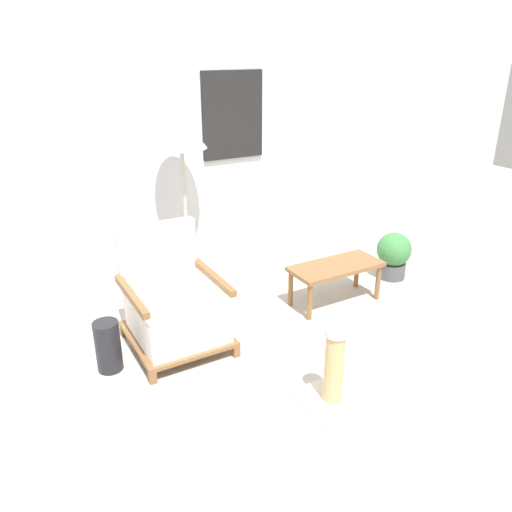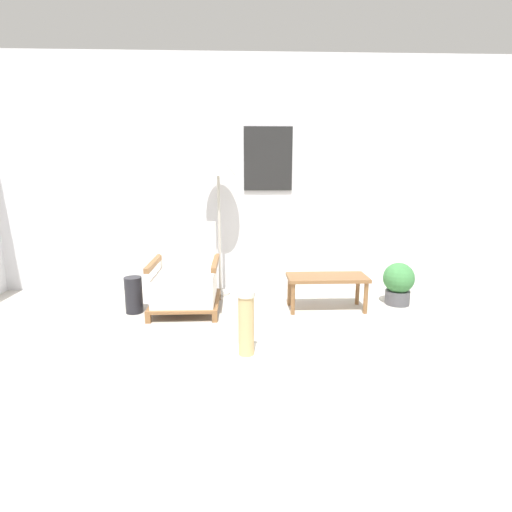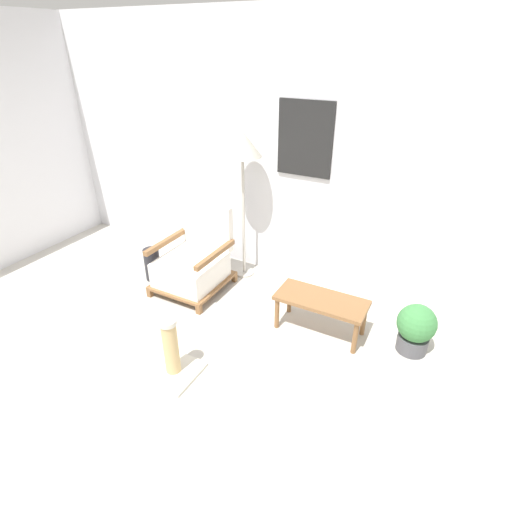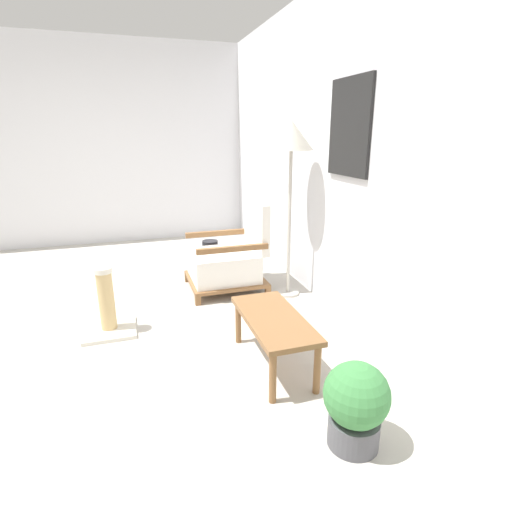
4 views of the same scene
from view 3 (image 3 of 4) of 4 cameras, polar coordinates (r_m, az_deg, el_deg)
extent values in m
plane|color=#B7B2A8|center=(3.44, -14.58, -16.82)|extent=(14.00, 14.00, 0.00)
cube|color=silver|center=(4.28, 2.10, 14.37)|extent=(8.00, 0.06, 2.70)
cube|color=black|center=(4.04, 7.01, 16.25)|extent=(0.56, 0.02, 0.72)
cube|color=brown|center=(4.37, -14.91, -5.09)|extent=(0.05, 0.05, 0.09)
cube|color=brown|center=(4.02, -8.15, -7.59)|extent=(0.05, 0.05, 0.09)
cube|color=brown|center=(4.80, -9.56, -1.21)|extent=(0.05, 0.05, 0.09)
cube|color=brown|center=(4.49, -3.09, -3.12)|extent=(0.05, 0.05, 0.09)
cube|color=brown|center=(4.38, -8.97, -3.47)|extent=(0.68, 0.73, 0.03)
cube|color=white|center=(4.29, -9.28, -1.91)|extent=(0.60, 0.63, 0.27)
cube|color=white|center=(4.36, -6.96, 4.41)|extent=(0.60, 0.08, 0.49)
cube|color=brown|center=(4.36, -12.66, 2.08)|extent=(0.05, 0.67, 0.05)
cube|color=brown|center=(4.01, -5.83, 0.24)|extent=(0.05, 0.67, 0.05)
cylinder|color=#B7B2A8|center=(4.64, -1.67, -2.35)|extent=(0.22, 0.22, 0.03)
cylinder|color=#B7B2A8|center=(4.33, -1.79, 5.42)|extent=(0.03, 0.03, 1.34)
cone|color=#B2AD9E|center=(4.09, -1.96, 15.74)|extent=(0.39, 0.39, 0.25)
cube|color=brown|center=(3.64, 9.33, -6.24)|extent=(0.82, 0.36, 0.04)
cylinder|color=brown|center=(3.74, 3.01, -8.13)|extent=(0.04, 0.04, 0.32)
cylinder|color=brown|center=(3.57, 13.96, -11.27)|extent=(0.04, 0.04, 0.32)
cylinder|color=brown|center=(3.95, 4.80, -5.96)|extent=(0.04, 0.04, 0.32)
cylinder|color=brown|center=(3.79, 15.15, -8.77)|extent=(0.04, 0.04, 0.32)
cylinder|color=black|center=(4.61, -14.58, -1.15)|extent=(0.18, 0.18, 0.37)
cylinder|color=#4C4C51|center=(3.80, 21.39, -11.49)|extent=(0.26, 0.26, 0.15)
sphere|color=#3D7F42|center=(3.67, 21.99, -8.89)|extent=(0.33, 0.33, 0.33)
cube|color=beige|center=(3.45, -11.63, -15.81)|extent=(0.40, 0.40, 0.03)
cylinder|color=tan|center=(3.29, -12.06, -12.70)|extent=(0.12, 0.12, 0.47)
cylinder|color=beige|center=(3.13, -12.53, -9.20)|extent=(0.14, 0.14, 0.04)
camera|label=1|loc=(3.43, -65.20, 7.16)|focal=35.00mm
camera|label=2|loc=(2.28, -79.29, -23.24)|focal=28.00mm
camera|label=4|loc=(2.58, 56.39, -5.01)|focal=28.00mm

